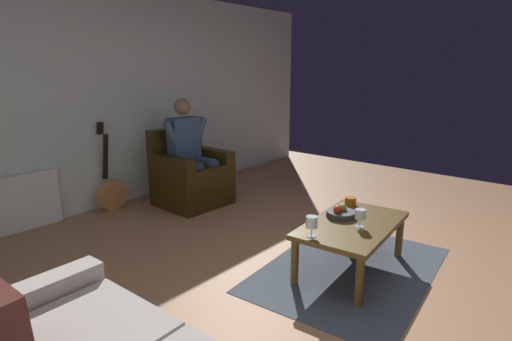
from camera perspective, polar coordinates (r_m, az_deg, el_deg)
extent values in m
plane|color=#A5744F|center=(3.54, 14.43, -13.37)|extent=(7.33, 7.33, 0.00)
cube|color=silver|center=(5.26, -16.69, 9.86)|extent=(6.42, 0.06, 2.53)
cube|color=#444D57|center=(3.52, 13.03, -13.33)|extent=(1.85, 1.37, 0.01)
cube|color=black|center=(4.97, -8.90, -2.45)|extent=(0.76, 0.74, 0.40)
cube|color=black|center=(4.86, -8.56, 0.27)|extent=(0.48, 0.61, 0.10)
cube|color=black|center=(5.08, -6.40, 1.76)|extent=(0.16, 0.73, 0.24)
cube|color=black|center=(4.71, -11.89, 0.55)|extent=(0.16, 0.73, 0.24)
cube|color=black|center=(5.10, -11.26, 3.14)|extent=(0.75, 0.14, 0.51)
cube|color=#38506C|center=(4.94, -10.13, 4.24)|extent=(0.39, 0.19, 0.54)
sphere|color=brown|center=(4.89, -10.33, 8.85)|extent=(0.20, 0.20, 0.20)
cylinder|color=#2B3B4F|center=(4.90, -7.41, 1.19)|extent=(0.14, 0.42, 0.13)
cylinder|color=#2B3B4F|center=(4.82, -5.66, -2.26)|extent=(0.12, 0.12, 0.50)
cylinder|color=#38506C|center=(5.02, -7.85, 5.86)|extent=(0.20, 0.09, 0.29)
cylinder|color=#2B3B4F|center=(4.76, -9.51, 0.72)|extent=(0.14, 0.42, 0.13)
cylinder|color=#2B3B4F|center=(4.67, -7.75, -2.85)|extent=(0.12, 0.12, 0.50)
cylinder|color=#38506C|center=(4.75, -11.90, 5.22)|extent=(0.20, 0.09, 0.29)
cube|color=#B9AEA5|center=(2.30, -31.41, -16.77)|extent=(0.91, 0.17, 0.20)
cube|color=#523E1A|center=(3.36, 13.39, -7.47)|extent=(1.09, 0.71, 0.04)
cylinder|color=#523E1A|center=(3.79, 19.54, -8.79)|extent=(0.06, 0.06, 0.37)
cylinder|color=#523E1A|center=(2.97, 14.37, -14.94)|extent=(0.06, 0.06, 0.37)
cylinder|color=#523E1A|center=(3.93, 12.33, -7.40)|extent=(0.06, 0.06, 0.37)
cylinder|color=#523E1A|center=(3.16, 5.48, -12.71)|extent=(0.06, 0.06, 0.37)
cylinder|color=#B37741|center=(5.00, -19.55, -3.27)|extent=(0.36, 0.16, 0.37)
cylinder|color=black|center=(4.95, -19.27, -3.17)|extent=(0.10, 0.02, 0.10)
cube|color=black|center=(4.97, -20.45, 1.81)|extent=(0.05, 0.13, 0.54)
cube|color=black|center=(4.96, -21.12, 5.57)|extent=(0.07, 0.06, 0.14)
cube|color=white|center=(4.75, -29.68, -3.87)|extent=(0.67, 0.06, 0.58)
cylinder|color=silver|center=(3.28, 14.38, -7.69)|extent=(0.07, 0.07, 0.01)
cylinder|color=silver|center=(3.26, 14.41, -7.11)|extent=(0.01, 0.01, 0.06)
cylinder|color=silver|center=(3.24, 14.49, -5.96)|extent=(0.08, 0.08, 0.08)
cylinder|color=#590C19|center=(3.25, 14.47, -6.31)|extent=(0.07, 0.07, 0.03)
cylinder|color=silver|center=(3.04, 7.78, -9.15)|extent=(0.07, 0.07, 0.01)
cylinder|color=silver|center=(3.02, 7.80, -8.51)|extent=(0.01, 0.01, 0.07)
cylinder|color=silver|center=(2.99, 7.85, -7.17)|extent=(0.09, 0.09, 0.08)
cylinder|color=#590C19|center=(3.00, 7.84, -7.58)|extent=(0.08, 0.08, 0.03)
cylinder|color=#2E2F2D|center=(3.45, 11.86, -6.01)|extent=(0.24, 0.24, 0.05)
sphere|color=#B02411|center=(3.40, 11.41, -5.46)|extent=(0.07, 0.07, 0.07)
sphere|color=#7FA537|center=(3.47, 12.09, -5.12)|extent=(0.07, 0.07, 0.07)
cylinder|color=#B25511|center=(3.78, 13.17, -4.18)|extent=(0.10, 0.10, 0.06)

